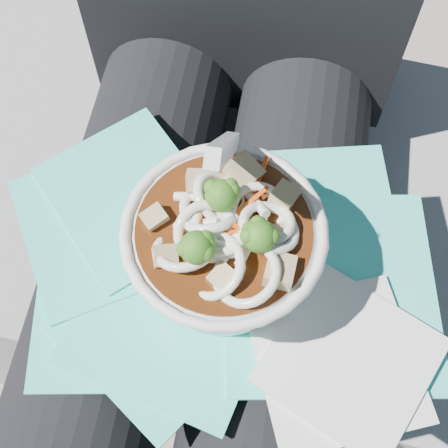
% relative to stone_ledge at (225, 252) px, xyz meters
% --- Properties ---
extents(ground, '(20.00, 20.00, 0.00)m').
position_rel_stone_ledge_xyz_m(ground, '(0.00, -0.15, -0.22)').
color(ground, slate).
rests_on(ground, ground).
extents(stone_ledge, '(1.04, 0.58, 0.43)m').
position_rel_stone_ledge_xyz_m(stone_ledge, '(0.00, 0.00, 0.00)').
color(stone_ledge, slate).
rests_on(stone_ledge, ground).
extents(lap, '(0.31, 0.48, 0.15)m').
position_rel_stone_ledge_xyz_m(lap, '(0.00, -0.15, 0.29)').
color(lap, black).
rests_on(lap, stone_ledge).
extents(person_body, '(0.34, 0.94, 0.98)m').
position_rel_stone_ledge_xyz_m(person_body, '(-0.00, -0.06, 0.32)').
color(person_body, black).
rests_on(person_body, ground).
extents(plastic_bag, '(0.41, 0.31, 0.01)m').
position_rel_stone_ledge_xyz_m(plastic_bag, '(0.01, -0.18, 0.37)').
color(plastic_bag, '#33D5C2').
rests_on(plastic_bag, lap).
extents(napkins, '(0.17, 0.16, 0.01)m').
position_rel_stone_ledge_xyz_m(napkins, '(0.14, -0.24, 0.39)').
color(napkins, white).
rests_on(napkins, plastic_bag).
extents(udon_bowl, '(0.16, 0.16, 0.20)m').
position_rel_stone_ledge_xyz_m(udon_bowl, '(0.03, -0.18, 0.44)').
color(udon_bowl, white).
rests_on(udon_bowl, plastic_bag).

